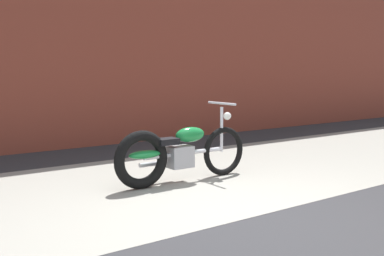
# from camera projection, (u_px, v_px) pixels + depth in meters

# --- Properties ---
(ground_plane) EXTENTS (80.00, 80.00, 0.00)m
(ground_plane) POSITION_uv_depth(u_px,v_px,m) (245.00, 219.00, 4.34)
(ground_plane) COLOR #2D2D30
(sidewalk_slab) EXTENTS (36.00, 3.50, 0.01)m
(sidewalk_slab) POSITION_uv_depth(u_px,v_px,m) (155.00, 183.00, 5.76)
(sidewalk_slab) COLOR gray
(sidewalk_slab) RESTS_ON ground
(brick_building_wall) EXTENTS (36.00, 0.50, 5.55)m
(brick_building_wall) POSITION_uv_depth(u_px,v_px,m) (60.00, 0.00, 8.22)
(brick_building_wall) COLOR brown
(brick_building_wall) RESTS_ON ground
(motorcycle_green) EXTENTS (2.01, 0.58, 1.03)m
(motorcycle_green) POSITION_uv_depth(u_px,v_px,m) (175.00, 153.00, 5.72)
(motorcycle_green) COLOR black
(motorcycle_green) RESTS_ON ground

